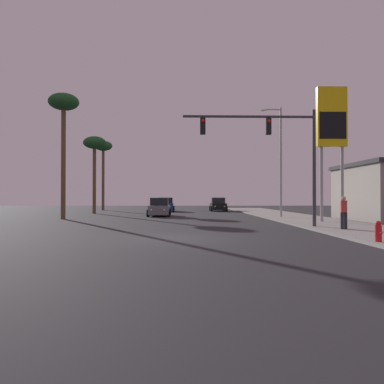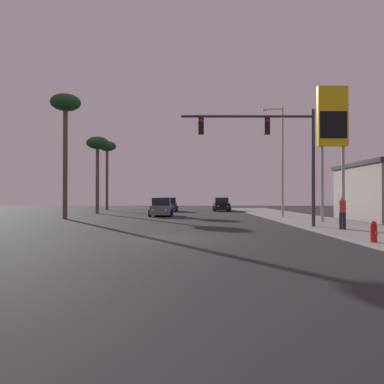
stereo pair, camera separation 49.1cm
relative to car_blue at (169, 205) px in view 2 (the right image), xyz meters
name	(u,v)px [view 2 (the right image)]	position (x,y,z in m)	size (l,w,h in m)	color
ground_plane	(171,238)	(1.77, -30.17, -0.76)	(120.00, 120.00, 0.00)	#28282B
sidewalk_right	(316,221)	(11.27, -20.17, -0.70)	(5.00, 60.00, 0.12)	gray
car_blue	(169,205)	(0.00, 0.00, 0.00)	(2.04, 4.33, 1.68)	navy
car_grey	(161,208)	(-0.09, -11.67, 0.00)	(2.04, 4.33, 1.68)	slate
car_black	(221,205)	(6.48, 0.68, 0.00)	(2.04, 4.31, 1.68)	black
traffic_light_mast	(275,143)	(7.27, -25.41, 3.97)	(7.42, 0.36, 6.50)	#38383D
street_lamp	(281,156)	(10.02, -15.50, 4.36)	(1.74, 0.24, 9.00)	#99999E
gas_station_sign	(332,124)	(12.05, -21.31, 5.86)	(2.00, 0.42, 9.00)	#99999E
fire_hydrant	(374,232)	(9.17, -32.63, -0.27)	(0.24, 0.34, 0.76)	red
pedestrian_on_sidewalk	(342,211)	(10.23, -27.31, 0.27)	(0.34, 0.32, 1.67)	#23232D
palm_tree_mid	(98,147)	(-7.33, -6.17, 6.35)	(2.40, 2.40, 8.20)	brown
palm_tree_near	(65,110)	(-7.42, -16.17, 7.93)	(2.40, 2.40, 9.99)	brown
palm_tree_far	(107,150)	(-8.53, 3.83, 7.26)	(2.40, 2.40, 9.22)	brown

